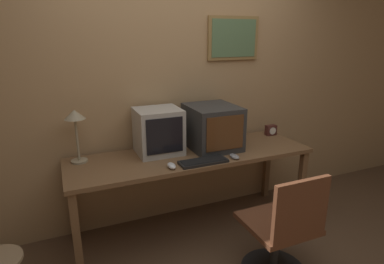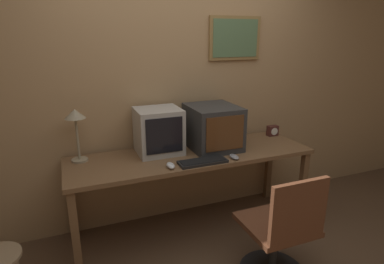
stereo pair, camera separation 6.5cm
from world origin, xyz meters
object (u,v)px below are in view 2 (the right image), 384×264
(keyboard_main, at_px, (203,161))
(desk_lamp, at_px, (76,121))
(monitor_left, at_px, (159,131))
(desk_clock, at_px, (273,131))
(mouse_far_corner, at_px, (171,166))
(office_chair, at_px, (280,236))
(monitor_right, at_px, (213,127))
(mouse_near_keyboard, at_px, (234,157))

(keyboard_main, xyz_separation_m, desk_lamp, (-0.92, 0.42, 0.33))
(monitor_left, xyz_separation_m, keyboard_main, (0.26, -0.37, -0.18))
(keyboard_main, bearing_deg, desk_clock, 23.25)
(mouse_far_corner, relative_size, desk_lamp, 0.26)
(keyboard_main, height_order, office_chair, office_chair)
(monitor_right, height_order, keyboard_main, monitor_right)
(desk_lamp, height_order, office_chair, desk_lamp)
(keyboard_main, xyz_separation_m, mouse_far_corner, (-0.28, 0.00, 0.01))
(monitor_left, xyz_separation_m, mouse_near_keyboard, (0.54, -0.38, -0.18))
(mouse_far_corner, bearing_deg, office_chair, -43.97)
(desk_clock, bearing_deg, keyboard_main, -156.75)
(monitor_right, xyz_separation_m, keyboard_main, (-0.23, -0.31, -0.18))
(monitor_left, relative_size, office_chair, 0.45)
(mouse_far_corner, distance_m, office_chair, 0.95)
(monitor_right, bearing_deg, keyboard_main, -126.41)
(monitor_right, bearing_deg, mouse_near_keyboard, -81.46)
(desk_clock, height_order, desk_lamp, desk_lamp)
(monitor_right, distance_m, desk_clock, 0.74)
(monitor_left, relative_size, mouse_near_keyboard, 3.36)
(desk_lamp, relative_size, office_chair, 0.50)
(desk_lamp, xyz_separation_m, office_chair, (1.27, -1.02, -0.73))
(monitor_right, xyz_separation_m, mouse_far_corner, (-0.51, -0.31, -0.17))
(mouse_near_keyboard, height_order, desk_lamp, desk_lamp)
(monitor_right, relative_size, mouse_near_keyboard, 4.14)
(desk_clock, distance_m, desk_lamp, 1.90)
(monitor_right, bearing_deg, mouse_far_corner, -148.55)
(monitor_left, bearing_deg, keyboard_main, -54.93)
(keyboard_main, bearing_deg, mouse_near_keyboard, -1.80)
(desk_lamp, bearing_deg, monitor_left, -4.09)
(monitor_left, relative_size, mouse_far_corner, 3.47)
(monitor_right, xyz_separation_m, desk_lamp, (-1.15, 0.11, 0.15))
(mouse_far_corner, bearing_deg, desk_clock, 18.34)
(monitor_left, relative_size, monitor_right, 0.81)
(office_chair, bearing_deg, desk_clock, 58.82)
(keyboard_main, distance_m, mouse_near_keyboard, 0.28)
(monitor_left, relative_size, desk_lamp, 0.90)
(monitor_left, bearing_deg, mouse_far_corner, -92.44)
(monitor_left, distance_m, keyboard_main, 0.49)
(monitor_right, relative_size, desk_lamp, 1.11)
(monitor_left, xyz_separation_m, mouse_far_corner, (-0.02, -0.37, -0.18))
(monitor_right, relative_size, keyboard_main, 1.21)
(monitor_left, bearing_deg, desk_clock, 1.83)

